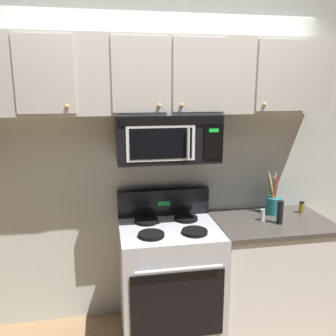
% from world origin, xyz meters
% --- Properties ---
extents(back_wall, '(5.20, 0.10, 2.70)m').
position_xyz_m(back_wall, '(0.00, 0.79, 1.35)').
color(back_wall, silver).
rests_on(back_wall, ground_plane).
extents(stove_range, '(0.76, 0.69, 1.12)m').
position_xyz_m(stove_range, '(0.00, 0.42, 0.47)').
color(stove_range, '#B7BABF').
rests_on(stove_range, ground_plane).
extents(over_range_microwave, '(0.76, 0.43, 0.35)m').
position_xyz_m(over_range_microwave, '(-0.00, 0.54, 1.58)').
color(over_range_microwave, black).
extents(upper_cabinets, '(2.50, 0.36, 0.55)m').
position_xyz_m(upper_cabinets, '(-0.00, 0.57, 2.02)').
color(upper_cabinets, '#BCB7AD').
extents(counter_segment, '(0.93, 0.65, 0.90)m').
position_xyz_m(counter_segment, '(0.84, 0.43, 0.45)').
color(counter_segment, silver).
rests_on(counter_segment, ground_plane).
extents(utensil_crock_teal, '(0.13, 0.13, 0.37)m').
position_xyz_m(utensil_crock_teal, '(0.91, 0.57, 1.00)').
color(utensil_crock_teal, teal).
rests_on(utensil_crock_teal, counter_segment).
extents(salt_shaker, '(0.04, 0.04, 0.09)m').
position_xyz_m(salt_shaker, '(0.76, 0.43, 0.95)').
color(salt_shaker, white).
rests_on(salt_shaker, counter_segment).
extents(pepper_mill, '(0.05, 0.05, 0.19)m').
position_xyz_m(pepper_mill, '(0.86, 0.35, 0.99)').
color(pepper_mill, black).
rests_on(pepper_mill, counter_segment).
extents(spice_jar, '(0.04, 0.04, 0.10)m').
position_xyz_m(spice_jar, '(1.16, 0.54, 0.95)').
color(spice_jar, olive).
rests_on(spice_jar, counter_segment).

